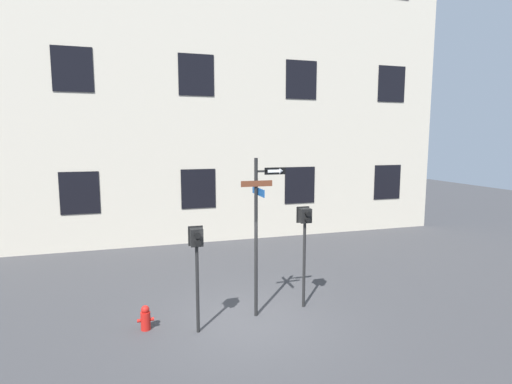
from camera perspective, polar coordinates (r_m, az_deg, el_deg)
The scene contains 6 objects.
ground_plane at distance 10.57m, azimuth -0.95°, elevation -18.06°, with size 60.00×60.00×0.00m, color #38383A.
building_facade at distance 18.02m, azimuth -8.69°, elevation 16.06°, with size 24.00×0.64×14.54m.
street_sign_pole at distance 10.15m, azimuth 0.36°, elevation -4.58°, with size 1.19×0.97×4.11m.
pedestrian_signal_left at distance 9.46m, azimuth -8.46°, elevation -8.32°, with size 0.35×0.40×2.56m.
pedestrian_signal_right at distance 10.82m, azimuth 6.98°, elevation -5.39°, with size 0.36×0.40×2.77m.
fire_hydrant at distance 10.42m, azimuth -15.50°, elevation -16.97°, with size 0.39×0.23×0.61m.
Camera 1 is at (-2.60, -9.17, 4.56)m, focal length 28.00 mm.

